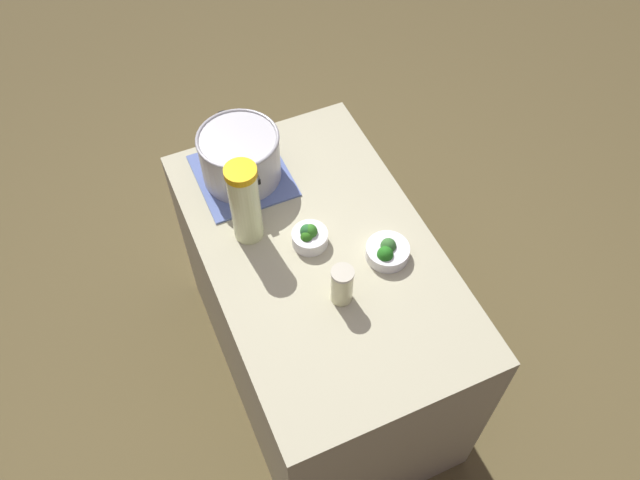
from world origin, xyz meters
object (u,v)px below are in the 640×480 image
cooking_pot (240,156)px  lemonade_pitcher (245,203)px  broccoli_bowl_front (309,237)px  broccoli_bowl_center (387,252)px  mason_jar (342,285)px

cooking_pot → lemonade_pitcher: bearing=164.8°
broccoli_bowl_front → broccoli_bowl_center: broccoli_bowl_front is taller
mason_jar → broccoli_bowl_center: size_ratio=1.02×
cooking_pot → mason_jar: 0.59m
lemonade_pitcher → broccoli_bowl_center: (-0.26, -0.36, -0.12)m
cooking_pot → broccoli_bowl_center: 0.58m
mason_jar → broccoli_bowl_center: 0.21m
lemonade_pitcher → mason_jar: 0.39m
mason_jar → broccoli_bowl_center: (0.08, -0.19, -0.04)m
lemonade_pitcher → broccoli_bowl_front: (-0.11, -0.16, -0.12)m
cooking_pot → lemonade_pitcher: size_ratio=1.13×
cooking_pot → broccoli_bowl_center: bearing=-149.3°
mason_jar → broccoli_bowl_front: mason_jar is taller
mason_jar → lemonade_pitcher: bearing=26.5°
lemonade_pitcher → broccoli_bowl_front: lemonade_pitcher is taller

